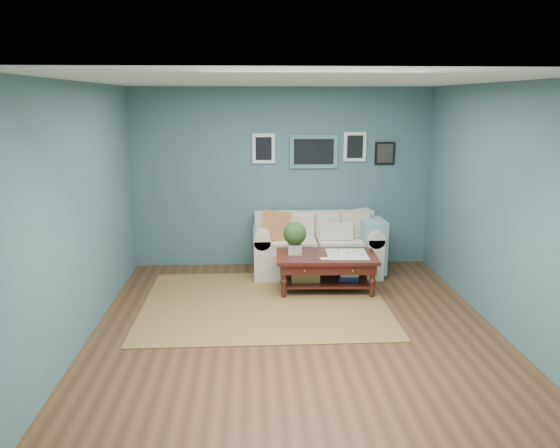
{
  "coord_description": "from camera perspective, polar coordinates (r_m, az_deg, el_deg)",
  "views": [
    {
      "loc": [
        -0.49,
        -5.69,
        2.52
      ],
      "look_at": [
        -0.12,
        1.0,
        0.98
      ],
      "focal_mm": 35.0,
      "sensor_mm": 36.0,
      "label": 1
    }
  ],
  "objects": [
    {
      "name": "loveseat",
      "position": [
        8.07,
        4.36,
        -2.37
      ],
      "size": [
        1.89,
        0.86,
        0.97
      ],
      "color": "beige",
      "rests_on": "ground"
    },
    {
      "name": "room_shell",
      "position": [
        5.88,
        1.77,
        1.56
      ],
      "size": [
        5.0,
        5.02,
        2.7
      ],
      "color": "brown",
      "rests_on": "ground"
    },
    {
      "name": "coffee_table",
      "position": [
        7.32,
        4.3,
        -3.83
      ],
      "size": [
        1.36,
        0.83,
        0.93
      ],
      "rotation": [
        0.0,
        0.0,
        -0.05
      ],
      "color": "#360B0C",
      "rests_on": "ground"
    },
    {
      "name": "area_rug",
      "position": [
        6.95,
        -1.61,
        -8.28
      ],
      "size": [
        3.04,
        2.43,
        0.01
      ],
      "primitive_type": "cube",
      "color": "brown",
      "rests_on": "ground"
    }
  ]
}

